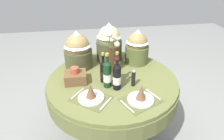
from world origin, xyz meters
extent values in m
plane|color=gray|center=(0.00, 0.00, 0.00)|extent=(8.00, 8.00, 0.00)
cylinder|color=olive|center=(0.00, 0.00, 0.72)|extent=(1.38, 1.38, 0.04)
cylinder|color=#626738|center=(0.00, 0.00, 0.62)|extent=(1.41, 1.41, 0.17)
cylinder|color=black|center=(0.00, 0.00, 0.37)|extent=(0.12, 0.12, 0.67)
cylinder|color=black|center=(0.00, 0.00, 0.01)|extent=(0.75, 0.75, 0.03)
cube|color=brown|center=(-0.25, -0.32, 0.74)|extent=(0.43, 0.41, 0.00)
cylinder|color=white|center=(-0.25, -0.32, 0.75)|extent=(0.24, 0.24, 0.02)
cone|color=brown|center=(-0.25, -0.32, 0.83)|extent=(0.09, 0.09, 0.14)
cube|color=silver|center=(-0.37, -0.22, 0.75)|extent=(0.13, 0.16, 0.00)
cube|color=silver|center=(-0.13, -0.41, 0.75)|extent=(0.13, 0.16, 0.00)
cube|color=brown|center=(0.19, -0.41, 0.74)|extent=(0.42, 0.38, 0.00)
cylinder|color=white|center=(0.19, -0.41, 0.75)|extent=(0.24, 0.24, 0.02)
cone|color=brown|center=(0.19, -0.41, 0.83)|extent=(0.09, 0.09, 0.14)
cube|color=silver|center=(0.05, -0.48, 0.75)|extent=(0.09, 0.18, 0.00)
cube|color=silver|center=(0.33, -0.35, 0.75)|extent=(0.09, 0.18, 0.00)
cylinder|color=#47331E|center=(0.03, 0.16, 0.89)|extent=(0.11, 0.11, 0.30)
sphere|color=beige|center=(0.06, 0.11, 1.08)|extent=(0.06, 0.06, 0.06)
cylinder|color=#4C7038|center=(0.06, 0.11, 1.05)|extent=(0.01, 0.01, 0.02)
sphere|color=beige|center=(-0.01, 0.10, 1.20)|extent=(0.07, 0.07, 0.07)
cylinder|color=#4C7038|center=(-0.01, 0.10, 1.11)|extent=(0.01, 0.01, 0.14)
sphere|color=beige|center=(0.04, 0.20, 1.14)|extent=(0.06, 0.06, 0.06)
cylinder|color=#4C7038|center=(0.04, 0.20, 1.08)|extent=(0.01, 0.01, 0.08)
sphere|color=beige|center=(0.05, 0.16, 1.12)|extent=(0.05, 0.05, 0.05)
cylinder|color=#4C7038|center=(0.05, 0.16, 1.07)|extent=(0.01, 0.01, 0.07)
sphere|color=beige|center=(-0.01, 0.19, 1.11)|extent=(0.05, 0.05, 0.05)
cylinder|color=#4C7038|center=(-0.01, 0.19, 1.07)|extent=(0.01, 0.01, 0.05)
cylinder|color=#422814|center=(0.03, -0.09, 0.86)|extent=(0.07, 0.07, 0.23)
cylinder|color=silver|center=(0.03, -0.09, 0.84)|extent=(0.07, 0.07, 0.08)
cone|color=#422814|center=(0.03, -0.09, 0.99)|extent=(0.07, 0.07, 0.03)
cylinder|color=#422814|center=(0.03, -0.09, 1.05)|extent=(0.03, 0.03, 0.08)
cylinder|color=#B29933|center=(0.03, -0.09, 1.07)|extent=(0.03, 0.03, 0.02)
cylinder|color=#143819|center=(-0.07, -0.14, 0.87)|extent=(0.08, 0.08, 0.25)
cylinder|color=silver|center=(-0.07, -0.14, 0.85)|extent=(0.08, 0.08, 0.08)
cone|color=#143819|center=(-0.07, -0.14, 1.01)|extent=(0.08, 0.08, 0.04)
cylinder|color=#143819|center=(-0.07, -0.14, 1.07)|extent=(0.03, 0.03, 0.08)
cylinder|color=#B29933|center=(-0.07, -0.14, 1.09)|extent=(0.03, 0.03, 0.02)
cylinder|color=black|center=(-0.10, -0.05, 0.85)|extent=(0.07, 0.07, 0.21)
cylinder|color=black|center=(-0.10, -0.05, 0.83)|extent=(0.07, 0.07, 0.07)
cone|color=black|center=(-0.10, -0.05, 0.96)|extent=(0.07, 0.07, 0.03)
cylinder|color=black|center=(-0.10, -0.05, 1.02)|extent=(0.02, 0.02, 0.09)
cylinder|color=#B29933|center=(-0.10, -0.05, 1.05)|extent=(0.03, 0.03, 0.02)
cylinder|color=black|center=(0.01, -0.20, 0.86)|extent=(0.08, 0.08, 0.24)
cylinder|color=silver|center=(0.01, -0.20, 0.84)|extent=(0.08, 0.08, 0.08)
cone|color=black|center=(0.01, -0.20, 1.00)|extent=(0.08, 0.08, 0.04)
cylinder|color=black|center=(0.01, -0.20, 1.05)|extent=(0.03, 0.03, 0.07)
cylinder|color=maroon|center=(0.01, -0.20, 1.07)|extent=(0.03, 0.03, 0.02)
cylinder|color=black|center=(0.18, -0.17, 0.82)|extent=(0.04, 0.04, 0.15)
sphere|color=#B7B7BC|center=(0.18, -0.17, 0.91)|extent=(0.03, 0.03, 0.03)
cylinder|color=#474C2D|center=(-0.35, 0.33, 0.84)|extent=(0.32, 0.32, 0.20)
sphere|color=#9E7F4C|center=(-0.35, 0.33, 1.00)|extent=(0.27, 0.27, 0.27)
cone|color=silver|center=(-0.35, 0.33, 1.09)|extent=(0.30, 0.30, 0.18)
cylinder|color=#474C2D|center=(0.03, 0.45, 0.87)|extent=(0.31, 0.31, 0.25)
sphere|color=#C6B784|center=(0.03, 0.45, 1.04)|extent=(0.26, 0.26, 0.26)
cone|color=silver|center=(0.03, 0.45, 1.13)|extent=(0.30, 0.30, 0.17)
cylinder|color=#566033|center=(0.35, 0.32, 0.85)|extent=(0.28, 0.28, 0.21)
sphere|color=#9E7F4C|center=(0.35, 0.32, 1.00)|extent=(0.24, 0.24, 0.24)
cone|color=silver|center=(0.35, 0.32, 1.08)|extent=(0.27, 0.27, 0.15)
cube|color=brown|center=(-0.39, -0.02, 0.80)|extent=(0.22, 0.18, 0.11)
cylinder|color=#B24C33|center=(-0.39, -0.02, 0.88)|extent=(0.08, 0.08, 0.06)
camera|label=1|loc=(-0.28, -1.75, 1.86)|focal=31.37mm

